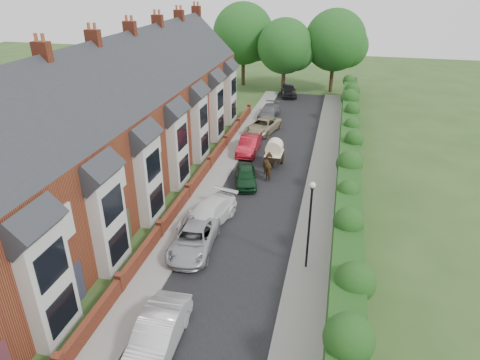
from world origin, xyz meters
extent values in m
plane|color=#2D4C1E|center=(0.00, 0.00, 0.00)|extent=(140.00, 140.00, 0.00)
cube|color=black|center=(-0.50, 11.00, 0.01)|extent=(6.00, 58.00, 0.02)
cube|color=gray|center=(3.60, 11.00, 0.06)|extent=(2.20, 58.00, 0.12)
cube|color=gray|center=(-4.35, 11.00, 0.06)|extent=(1.70, 58.00, 0.12)
cube|color=gray|center=(2.55, 11.00, 0.07)|extent=(0.18, 58.00, 0.13)
cube|color=gray|center=(-3.55, 11.00, 0.07)|extent=(0.18, 58.00, 0.13)
cube|color=#193C13|center=(5.40, 11.00, 1.25)|extent=(1.50, 58.00, 2.50)
cube|color=brown|center=(-11.00, 10.00, 3.25)|extent=(8.00, 40.00, 6.50)
cube|color=#27292F|center=(-11.00, 10.00, 6.50)|extent=(8.00, 40.20, 8.00)
cube|color=silver|center=(-6.65, -3.10, 2.60)|extent=(0.70, 2.40, 5.20)
cube|color=black|center=(-6.28, -3.10, 1.40)|extent=(0.06, 1.80, 1.60)
cube|color=black|center=(-6.28, -3.10, 3.80)|extent=(0.06, 1.80, 1.60)
cube|color=#27292F|center=(-6.80, -3.10, 5.60)|extent=(1.70, 2.60, 1.70)
cube|color=#3F2D2D|center=(-6.96, -1.00, 1.05)|extent=(0.08, 0.90, 2.10)
cube|color=silver|center=(-6.95, -1.10, 4.40)|extent=(0.12, 1.20, 1.60)
cube|color=silver|center=(-6.65, 1.90, 2.60)|extent=(0.70, 2.40, 5.20)
cube|color=black|center=(-6.28, 1.90, 1.40)|extent=(0.06, 1.80, 1.60)
cube|color=black|center=(-6.28, 1.90, 3.80)|extent=(0.06, 1.80, 1.60)
cube|color=#27292F|center=(-6.80, 1.90, 5.60)|extent=(1.70, 2.60, 1.70)
cube|color=#3F2D2D|center=(-6.96, 4.00, 1.05)|extent=(0.08, 0.90, 2.10)
cube|color=silver|center=(-6.95, 3.90, 4.40)|extent=(0.12, 1.20, 1.60)
cube|color=silver|center=(-6.65, 6.90, 2.60)|extent=(0.70, 2.40, 5.20)
cube|color=black|center=(-6.28, 6.90, 1.40)|extent=(0.06, 1.80, 1.60)
cube|color=black|center=(-6.28, 6.90, 3.80)|extent=(0.06, 1.80, 1.60)
cube|color=#27292F|center=(-6.80, 6.90, 5.60)|extent=(1.70, 2.60, 1.70)
cube|color=#3F2D2D|center=(-6.96, 9.00, 1.05)|extent=(0.08, 0.90, 2.10)
cube|color=silver|center=(-6.95, 8.90, 4.40)|extent=(0.12, 1.20, 1.60)
cube|color=silver|center=(-6.65, 11.90, 2.60)|extent=(0.70, 2.40, 5.20)
cube|color=black|center=(-6.28, 11.90, 1.40)|extent=(0.06, 1.80, 1.60)
cube|color=black|center=(-6.28, 11.90, 3.80)|extent=(0.06, 1.80, 1.60)
cube|color=#27292F|center=(-6.80, 11.90, 5.60)|extent=(1.70, 2.60, 1.70)
cube|color=#3F2D2D|center=(-6.96, 14.00, 1.05)|extent=(0.08, 0.90, 2.10)
cube|color=silver|center=(-6.95, 13.90, 4.40)|extent=(0.12, 1.20, 1.60)
cube|color=silver|center=(-6.65, 16.90, 2.60)|extent=(0.70, 2.40, 5.20)
cube|color=black|center=(-6.28, 16.90, 1.40)|extent=(0.06, 1.80, 1.60)
cube|color=black|center=(-6.28, 16.90, 3.80)|extent=(0.06, 1.80, 1.60)
cube|color=#27292F|center=(-6.80, 16.90, 5.60)|extent=(1.70, 2.60, 1.70)
cube|color=#3F2D2D|center=(-6.96, 19.00, 1.05)|extent=(0.08, 0.90, 2.10)
cube|color=silver|center=(-6.95, 18.90, 4.40)|extent=(0.12, 1.20, 1.60)
cube|color=silver|center=(-6.65, 21.90, 2.60)|extent=(0.70, 2.40, 5.20)
cube|color=black|center=(-6.28, 21.90, 1.40)|extent=(0.06, 1.80, 1.60)
cube|color=black|center=(-6.28, 21.90, 3.80)|extent=(0.06, 1.80, 1.60)
cube|color=#27292F|center=(-6.80, 21.90, 5.60)|extent=(1.70, 2.60, 1.70)
cube|color=#3F2D2D|center=(-6.96, 24.00, 1.05)|extent=(0.08, 0.90, 2.10)
cube|color=silver|center=(-6.95, 23.90, 4.40)|extent=(0.12, 1.20, 1.60)
cube|color=silver|center=(-6.65, 26.90, 2.60)|extent=(0.70, 2.40, 5.20)
cube|color=black|center=(-6.28, 26.90, 1.40)|extent=(0.06, 1.80, 1.60)
cube|color=black|center=(-6.28, 26.90, 3.80)|extent=(0.06, 1.80, 1.60)
cube|color=#27292F|center=(-6.80, 26.90, 5.60)|extent=(1.70, 2.60, 1.70)
cube|color=#3F2D2D|center=(-6.96, 29.00, 1.05)|extent=(0.08, 0.90, 2.10)
cube|color=silver|center=(-6.95, 28.90, 4.40)|extent=(0.12, 1.20, 1.60)
cube|color=maroon|center=(-11.00, 5.00, 10.30)|extent=(0.90, 0.50, 1.60)
cylinder|color=brown|center=(-11.20, 5.00, 11.25)|extent=(0.20, 0.20, 0.50)
cylinder|color=brown|center=(-10.80, 5.00, 11.25)|extent=(0.20, 0.20, 0.50)
cube|color=maroon|center=(-11.00, 10.00, 10.30)|extent=(0.90, 0.50, 1.60)
cylinder|color=brown|center=(-11.20, 10.00, 11.25)|extent=(0.20, 0.20, 0.50)
cylinder|color=brown|center=(-10.80, 10.00, 11.25)|extent=(0.20, 0.20, 0.50)
cube|color=maroon|center=(-11.00, 15.00, 10.30)|extent=(0.90, 0.50, 1.60)
cylinder|color=brown|center=(-11.20, 15.00, 11.25)|extent=(0.20, 0.20, 0.50)
cylinder|color=brown|center=(-10.80, 15.00, 11.25)|extent=(0.20, 0.20, 0.50)
cube|color=maroon|center=(-11.00, 20.00, 10.30)|extent=(0.90, 0.50, 1.60)
cylinder|color=brown|center=(-11.20, 20.00, 11.25)|extent=(0.20, 0.20, 0.50)
cylinder|color=brown|center=(-10.80, 20.00, 11.25)|extent=(0.20, 0.20, 0.50)
cube|color=maroon|center=(-11.00, 25.00, 10.30)|extent=(0.90, 0.50, 1.60)
cylinder|color=brown|center=(-11.20, 25.00, 11.25)|extent=(0.20, 0.20, 0.50)
cylinder|color=brown|center=(-10.80, 25.00, 11.25)|extent=(0.20, 0.20, 0.50)
cube|color=maroon|center=(-11.00, 30.00, 10.30)|extent=(0.90, 0.50, 1.60)
cylinder|color=brown|center=(-11.20, 30.00, 11.25)|extent=(0.20, 0.20, 0.50)
cylinder|color=brown|center=(-10.80, 30.00, 11.25)|extent=(0.20, 0.20, 0.50)
cube|color=maroon|center=(-5.35, -2.50, 0.45)|extent=(0.30, 4.70, 0.90)
cube|color=maroon|center=(-5.35, 2.50, 0.45)|extent=(0.30, 4.70, 0.90)
cube|color=maroon|center=(-5.35, 7.50, 0.45)|extent=(0.30, 4.70, 0.90)
cube|color=maroon|center=(-5.35, 12.50, 0.45)|extent=(0.30, 4.70, 0.90)
cube|color=maroon|center=(-5.35, 17.50, 0.45)|extent=(0.30, 4.70, 0.90)
cube|color=maroon|center=(-5.35, 22.50, 0.45)|extent=(0.30, 4.70, 0.90)
cube|color=maroon|center=(-5.35, 27.50, 0.45)|extent=(0.30, 4.70, 0.90)
cube|color=maroon|center=(-5.35, 0.00, 0.55)|extent=(0.35, 0.35, 1.10)
cube|color=maroon|center=(-5.35, 5.00, 0.55)|extent=(0.35, 0.35, 1.10)
cube|color=maroon|center=(-5.35, 10.00, 0.55)|extent=(0.35, 0.35, 1.10)
cube|color=maroon|center=(-5.35, 15.00, 0.55)|extent=(0.35, 0.35, 1.10)
cube|color=maroon|center=(-5.35, 20.00, 0.55)|extent=(0.35, 0.35, 1.10)
cube|color=maroon|center=(-5.35, 25.00, 0.55)|extent=(0.35, 0.35, 1.10)
cube|color=maroon|center=(-5.35, 30.00, 0.55)|extent=(0.35, 0.35, 1.10)
cylinder|color=black|center=(3.40, 4.00, 2.40)|extent=(0.12, 0.12, 4.80)
cylinder|color=black|center=(3.40, 4.00, 4.85)|extent=(0.20, 0.20, 0.10)
sphere|color=silver|center=(3.40, 4.00, 5.00)|extent=(0.32, 0.32, 0.32)
cylinder|color=#332316|center=(-3.00, 40.00, 2.38)|extent=(0.50, 0.50, 4.75)
sphere|color=#1A4918|center=(-3.00, 40.00, 5.89)|extent=(6.80, 6.80, 6.80)
sphere|color=#1A4918|center=(-1.64, 40.30, 5.23)|extent=(4.76, 4.76, 4.76)
cylinder|color=#332316|center=(3.00, 42.00, 2.62)|extent=(0.50, 0.50, 5.25)
sphere|color=#1A4918|center=(3.00, 42.00, 6.51)|extent=(7.60, 7.60, 7.60)
sphere|color=#1A4918|center=(4.52, 42.30, 5.78)|extent=(5.32, 5.32, 5.32)
cylinder|color=#332316|center=(-9.00, 43.00, 2.75)|extent=(0.50, 0.50, 5.50)
sphere|color=#1A4918|center=(-9.00, 43.00, 6.82)|extent=(8.00, 8.00, 8.00)
sphere|color=#1A4918|center=(-7.40, 43.30, 6.05)|extent=(5.60, 5.60, 5.60)
imported|color=silver|center=(-2.14, -2.87, 0.78)|extent=(1.80, 4.76, 1.55)
imported|color=#A7A8AE|center=(-3.00, 4.28, 0.68)|extent=(2.59, 5.05, 1.36)
imported|color=white|center=(-3.00, 7.00, 0.74)|extent=(3.19, 5.42, 1.47)
imported|color=#0F3419|center=(-1.93, 13.06, 0.66)|extent=(2.43, 4.11, 1.31)
imported|color=maroon|center=(-3.00, 19.15, 0.73)|extent=(1.61, 4.45, 1.46)
imported|color=tan|center=(-2.74, 24.50, 0.68)|extent=(3.41, 5.32, 1.36)
imported|color=slate|center=(-3.00, 29.40, 0.66)|extent=(2.00, 4.61, 1.32)
imported|color=black|center=(-2.08, 38.60, 0.77)|extent=(2.71, 4.79, 1.54)
imported|color=#4D371C|center=(-0.43, 14.68, 0.88)|extent=(1.68, 2.28, 1.75)
cube|color=black|center=(-0.43, 16.90, 0.86)|extent=(1.21, 2.02, 0.51)
cylinder|color=beige|center=(-0.43, 16.90, 1.57)|extent=(1.32, 1.27, 1.32)
cube|color=beige|center=(-0.43, 16.90, 1.11)|extent=(1.34, 2.07, 0.04)
cylinder|color=black|center=(-1.09, 17.51, 0.46)|extent=(0.08, 0.91, 0.91)
cylinder|color=black|center=(0.22, 17.51, 0.46)|extent=(0.08, 0.91, 0.91)
cylinder|color=black|center=(-0.79, 15.79, 0.91)|extent=(0.06, 1.82, 0.06)
cylinder|color=black|center=(-0.08, 15.79, 0.91)|extent=(0.06, 1.82, 0.06)
camera|label=1|loc=(4.22, -14.81, 14.38)|focal=32.00mm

